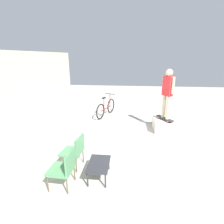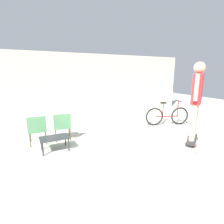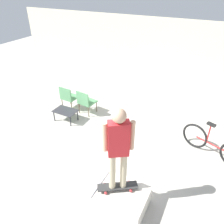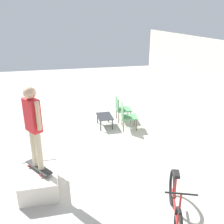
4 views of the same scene
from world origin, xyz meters
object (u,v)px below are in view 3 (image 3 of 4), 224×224
object	(u,v)px
person_skater	(118,145)
patio_chair_right	(86,101)
skateboard_on_ramp	(118,186)
bicycle	(214,145)
coffee_table	(65,112)
skate_ramp_box	(122,199)
patio_chair_left	(68,96)

from	to	relation	value
person_skater	patio_chair_right	bearing A→B (deg)	99.95
skateboard_on_ramp	bicycle	world-z (taller)	bicycle
person_skater	coffee_table	size ratio (longest dim) A/B	2.38
skateboard_on_ramp	bicycle	distance (m)	2.98
bicycle	coffee_table	bearing A→B (deg)	-154.20
person_skater	coffee_table	distance (m)	3.84
patio_chair_right	bicycle	distance (m)	4.23
patio_chair_right	bicycle	size ratio (longest dim) A/B	0.52
person_skater	bicycle	world-z (taller)	person_skater
skate_ramp_box	patio_chair_left	bearing A→B (deg)	141.27
patio_chair_left	person_skater	bearing A→B (deg)	143.62
person_skater	patio_chair_left	xyz separation A→B (m)	(-3.35, 2.76, -1.13)
coffee_table	person_skater	bearing A→B (deg)	-34.88
skateboard_on_ramp	skate_ramp_box	bearing A→B (deg)	-41.53
patio_chair_right	bicycle	xyz separation A→B (m)	(4.22, -0.26, -0.12)
skateboard_on_ramp	patio_chair_right	size ratio (longest dim) A/B	0.89
bicycle	skateboard_on_ramp	bearing A→B (deg)	-102.50
skateboard_on_ramp	person_skater	xyz separation A→B (m)	(0.00, -0.00, 1.11)
patio_chair_right	patio_chair_left	bearing A→B (deg)	8.04
person_skater	bicycle	distance (m)	3.23
coffee_table	patio_chair_left	size ratio (longest dim) A/B	0.86
skate_ramp_box	patio_chair_right	xyz separation A→B (m)	(-2.72, 2.78, 0.28)
person_skater	bicycle	bearing A→B (deg)	23.83
coffee_table	bicycle	world-z (taller)	bicycle
person_skater	patio_chair_left	world-z (taller)	person_skater
coffee_table	patio_chair_right	size ratio (longest dim) A/B	0.86
skate_ramp_box	coffee_table	xyz separation A→B (m)	(-3.08, 2.08, 0.11)
skateboard_on_ramp	patio_chair_left	xyz separation A→B (m)	(-3.35, 2.76, -0.02)
skate_ramp_box	skateboard_on_ramp	distance (m)	0.33
skateboard_on_ramp	bicycle	bearing A→B (deg)	23.47
skateboard_on_ramp	patio_chair_left	bearing A→B (deg)	106.77
skate_ramp_box	coffee_table	distance (m)	3.72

